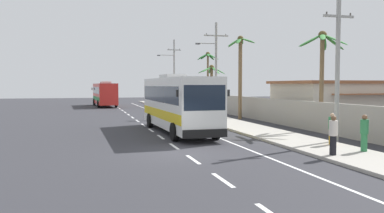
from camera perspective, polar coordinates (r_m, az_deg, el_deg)
name	(u,v)px	position (r m, az deg, el deg)	size (l,w,h in m)	color
ground_plane	(183,153)	(18.13, -1.33, -6.80)	(160.00, 160.00, 0.00)	#303035
sidewalk_kerb	(238,125)	(29.67, 6.76, -2.78)	(3.20, 90.00, 0.14)	#A8A399
lane_markings	(163,122)	(32.95, -4.27, -2.28)	(3.42, 71.31, 0.01)	white
boundary_wall	(261,109)	(34.77, 10.09, -0.38)	(0.24, 60.00, 2.02)	#9E998E
coach_bus_foreground	(178,102)	(25.70, -2.15, 0.67)	(3.12, 11.43, 3.87)	silver
coach_bus_far_lane	(105,94)	(58.10, -12.73, 1.88)	(3.39, 10.73, 3.63)	red
motorcycle_beside_bus	(179,113)	(35.04, -1.98, -0.89)	(0.56, 1.96, 1.59)	black
pedestrian_near_kerb	(332,128)	(20.73, 19.92, -3.02)	(0.36, 0.36, 1.60)	gold
pedestrian_midwalk	(333,134)	(17.66, 20.08, -3.86)	(0.36, 0.36, 1.71)	black
pedestrian_far_walk	(364,132)	(19.16, 24.04, -3.46)	(0.36, 0.36, 1.67)	#2D7A47
utility_pole_nearest	(338,65)	(22.02, 20.65, 5.81)	(1.81, 0.24, 8.15)	#9E9E99
utility_pole_mid	(215,66)	(39.07, 3.47, 5.96)	(3.41, 0.24, 9.38)	#9E9E99
utility_pole_far	(174,71)	(57.50, -2.73, 5.25)	(3.53, 0.24, 9.82)	#9E9E99
palm_nearest	(322,59)	(27.50, 18.62, 6.66)	(3.49, 3.45, 6.76)	brown
palm_second	(240,64)	(35.73, 7.13, 6.20)	(2.72, 2.65, 7.62)	brown
palm_third	(208,66)	(49.26, 2.35, 5.99)	(2.90, 3.01, 7.33)	brown
palm_fourth	(211,80)	(45.07, 2.88, 3.96)	(3.18, 3.27, 5.48)	brown
roadside_building	(343,101)	(35.93, 21.34, 0.77)	(10.93, 7.98, 3.49)	beige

